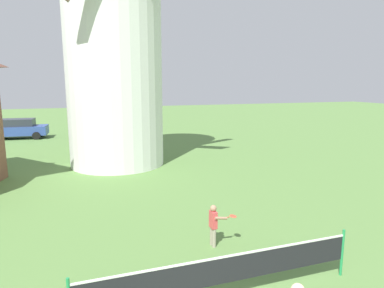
{
  "coord_description": "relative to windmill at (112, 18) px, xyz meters",
  "views": [
    {
      "loc": [
        -2.22,
        -3.19,
        4.31
      ],
      "look_at": [
        0.37,
        4.33,
        2.87
      ],
      "focal_mm": 31.44,
      "sensor_mm": 36.0,
      "label": 1
    }
  ],
  "objects": [
    {
      "name": "windmill",
      "position": [
        0.0,
        0.0,
        0.0
      ],
      "size": [
        6.99,
        5.62,
        14.66
      ],
      "color": "white",
      "rests_on": "ground_plane"
    },
    {
      "name": "tennis_net",
      "position": [
        0.6,
        -12.53,
        -6.84
      ],
      "size": [
        5.84,
        0.06,
        1.1
      ],
      "color": "#238E4C",
      "rests_on": "ground_plane"
    },
    {
      "name": "player_far",
      "position": [
        1.31,
        -10.3,
        -6.88
      ],
      "size": [
        0.7,
        0.44,
        1.15
      ],
      "color": "#9E937F",
      "rests_on": "ground_plane"
    },
    {
      "name": "parked_car_blue",
      "position": [
        -6.4,
        11.06,
        -6.72
      ],
      "size": [
        4.39,
        2.16,
        1.56
      ],
      "color": "#334C99",
      "rests_on": "ground_plane"
    }
  ]
}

